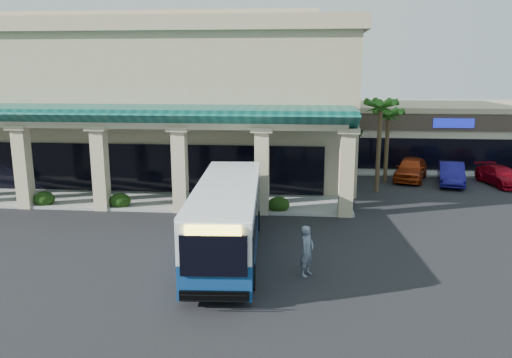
# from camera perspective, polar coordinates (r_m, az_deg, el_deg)

# --- Properties ---
(ground) EXTENTS (110.00, 110.00, 0.00)m
(ground) POSITION_cam_1_polar(r_m,az_deg,el_deg) (22.68, -4.21, -7.52)
(ground) COLOR black
(main_building) EXTENTS (30.80, 14.80, 11.35)m
(main_building) POSITION_cam_1_polar(r_m,az_deg,el_deg) (38.86, -12.25, 9.06)
(main_building) COLOR tan
(main_building) RESTS_ON ground
(arcade) EXTENTS (30.00, 6.20, 5.70)m
(arcade) POSITION_cam_1_polar(r_m,az_deg,el_deg) (30.54, -17.14, 2.65)
(arcade) COLOR #0C4942
(arcade) RESTS_ON ground
(strip_mall) EXTENTS (22.50, 12.50, 4.90)m
(strip_mall) POSITION_cam_1_polar(r_m,az_deg,el_deg) (47.57, 22.96, 5.00)
(strip_mall) COLOR beige
(strip_mall) RESTS_ON ground
(palm_0) EXTENTS (2.40, 2.40, 6.60)m
(palm_0) POSITION_cam_1_polar(r_m,az_deg,el_deg) (32.70, 13.89, 4.24)
(palm_0) COLOR #245917
(palm_0) RESTS_ON ground
(palm_1) EXTENTS (2.40, 2.40, 5.80)m
(palm_1) POSITION_cam_1_polar(r_m,az_deg,el_deg) (35.85, 14.74, 4.22)
(palm_1) COLOR #245917
(palm_1) RESTS_ON ground
(broadleaf_tree) EXTENTS (2.60, 2.60, 4.81)m
(broadleaf_tree) POSITION_cam_1_polar(r_m,az_deg,el_deg) (40.57, 10.79, 4.60)
(broadleaf_tree) COLOR black
(broadleaf_tree) RESTS_ON ground
(transit_bus) EXTENTS (3.24, 11.12, 3.07)m
(transit_bus) POSITION_cam_1_polar(r_m,az_deg,el_deg) (21.17, -3.26, -4.58)
(transit_bus) COLOR navy
(transit_bus) RESTS_ON ground
(pedestrian) EXTENTS (0.75, 0.85, 1.96)m
(pedestrian) POSITION_cam_1_polar(r_m,az_deg,el_deg) (19.20, 5.86, -8.16)
(pedestrian) COLOR slate
(pedestrian) RESTS_ON ground
(car_silver) EXTENTS (3.38, 5.16, 1.63)m
(car_silver) POSITION_cam_1_polar(r_m,az_deg,el_deg) (37.27, 17.27, 1.12)
(car_silver) COLOR #A2320F
(car_silver) RESTS_ON ground
(car_white) EXTENTS (2.53, 4.81, 1.51)m
(car_white) POSITION_cam_1_polar(r_m,az_deg,el_deg) (36.79, 21.41, 0.58)
(car_white) COLOR navy
(car_white) RESTS_ON ground
(car_red) EXTENTS (2.60, 4.72, 1.30)m
(car_red) POSITION_cam_1_polar(r_m,az_deg,el_deg) (37.89, 26.16, 0.32)
(car_red) COLOR maroon
(car_red) RESTS_ON ground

